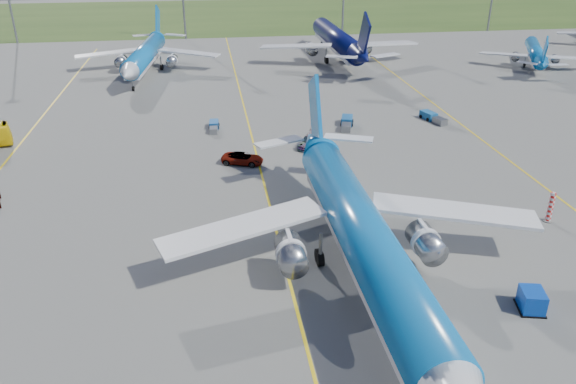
{
  "coord_description": "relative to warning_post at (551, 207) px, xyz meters",
  "views": [
    {
      "loc": [
        -5.53,
        -35.22,
        25.62
      ],
      "look_at": [
        1.08,
        9.71,
        4.0
      ],
      "focal_mm": 35.0,
      "sensor_mm": 36.0,
      "label": 1
    }
  ],
  "objects": [
    {
      "name": "ground",
      "position": [
        -26.0,
        -8.0,
        -1.5
      ],
      "size": [
        400.0,
        400.0,
        0.0
      ],
      "primitive_type": "plane",
      "color": "#575755",
      "rests_on": "ground"
    },
    {
      "name": "grass_strip",
      "position": [
        -26.0,
        142.0,
        -1.5
      ],
      "size": [
        400.0,
        80.0,
        0.01
      ],
      "primitive_type": "cube",
      "color": "#2D4719",
      "rests_on": "ground"
    },
    {
      "name": "taxiway_lines",
      "position": [
        -25.83,
        19.7,
        -1.49
      ],
      "size": [
        60.25,
        160.0,
        0.02
      ],
      "color": "yellow",
      "rests_on": "ground"
    },
    {
      "name": "warning_post",
      "position": [
        0.0,
        0.0,
        0.0
      ],
      "size": [
        0.5,
        0.5,
        3.0
      ],
      "primitive_type": "cylinder",
      "color": "red",
      "rests_on": "ground"
    },
    {
      "name": "bg_jet_nnw",
      "position": [
        -42.74,
        66.57,
        -1.5
      ],
      "size": [
        33.4,
        41.73,
        10.21
      ],
      "primitive_type": null,
      "rotation": [
        0.0,
        0.0,
        -0.1
      ],
      "color": "#0C64B1",
      "rests_on": "ground"
    },
    {
      "name": "bg_jet_n",
      "position": [
        -4.08,
        73.02,
        -1.5
      ],
      "size": [
        35.11,
        45.97,
        12.0
      ],
      "primitive_type": null,
      "rotation": [
        0.0,
        0.0,
        3.15
      ],
      "color": "#070C3E",
      "rests_on": "ground"
    },
    {
      "name": "bg_jet_ne",
      "position": [
        33.94,
        61.55,
        -1.5
      ],
      "size": [
        33.39,
        36.77,
        7.83
      ],
      "primitive_type": null,
      "rotation": [
        0.0,
        0.0,
        2.7
      ],
      "color": "#0C64B1",
      "rests_on": "ground"
    },
    {
      "name": "main_airliner",
      "position": [
        -20.34,
        -7.09,
        -1.5
      ],
      "size": [
        34.33,
        44.86,
        11.68
      ],
      "primitive_type": null,
      "rotation": [
        0.0,
        0.0,
        0.01
      ],
      "color": "#0C64B1",
      "rests_on": "ground"
    },
    {
      "name": "uld_container",
      "position": [
        -8.95,
        -12.51,
        -0.7
      ],
      "size": [
        2.03,
        2.33,
        1.61
      ],
      "primitive_type": "cube",
      "rotation": [
        0.0,
        0.0,
        -0.23
      ],
      "color": "#0B3AA5",
      "rests_on": "ground"
    },
    {
      "name": "service_car_b",
      "position": [
        -27.88,
        18.53,
        -0.82
      ],
      "size": [
        5.38,
        3.76,
        1.36
      ],
      "primitive_type": "imported",
      "rotation": [
        0.0,
        0.0,
        1.23
      ],
      "color": "#999999",
      "rests_on": "ground"
    },
    {
      "name": "service_car_c",
      "position": [
        -18.96,
        23.09,
        -0.76
      ],
      "size": [
        4.31,
        5.44,
        1.48
      ],
      "primitive_type": "imported",
      "rotation": [
        0.0,
        0.0,
        -0.52
      ],
      "color": "#999999",
      "rests_on": "ground"
    },
    {
      "name": "baggage_tug_w",
      "position": [
        -12.41,
        30.05,
        -0.95
      ],
      "size": [
        2.79,
        5.38,
        1.17
      ],
      "rotation": [
        0.0,
        0.0,
        -0.29
      ],
      "color": "#17518E",
      "rests_on": "ground"
    },
    {
      "name": "baggage_tug_c",
      "position": [
        -30.94,
        31.52,
        -1.05
      ],
      "size": [
        1.38,
        4.35,
        0.96
      ],
      "rotation": [
        0.0,
        0.0,
        -0.06
      ],
      "color": "#184E91",
      "rests_on": "ground"
    },
    {
      "name": "baggage_tug_e",
      "position": [
        0.48,
        30.77,
        -0.98
      ],
      "size": [
        2.63,
        5.08,
        1.1
      ],
      "rotation": [
        0.0,
        0.0,
        0.29
      ],
      "color": "#195C9A",
      "rests_on": "ground"
    }
  ]
}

